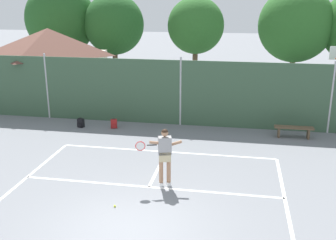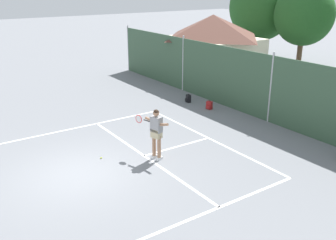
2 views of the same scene
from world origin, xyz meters
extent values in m
plane|color=slate|center=(0.00, 0.00, 0.00)|extent=(120.00, 120.00, 0.00)
cube|color=white|center=(0.00, 5.50, 0.00)|extent=(8.20, 0.10, 0.01)
cube|color=white|center=(-4.10, 0.00, 0.00)|extent=(0.10, 11.00, 0.01)
cube|color=white|center=(4.10, 0.00, 0.00)|extent=(0.10, 11.00, 0.01)
cube|color=white|center=(0.00, 2.48, 0.00)|extent=(8.20, 0.10, 0.01)
cube|color=white|center=(0.00, 3.96, 0.00)|extent=(0.10, 2.97, 0.01)
cube|color=#38563D|center=(0.00, 9.00, 1.50)|extent=(26.00, 0.05, 3.00)
cylinder|color=#B2B2B7|center=(-13.00, 9.00, 1.57)|extent=(0.09, 0.09, 3.15)
cylinder|color=#B2B2B7|center=(-6.50, 9.00, 1.57)|extent=(0.09, 0.09, 3.15)
cylinder|color=#B2B2B7|center=(0.00, 9.00, 1.57)|extent=(0.09, 0.09, 3.15)
cube|color=beige|center=(-7.92, 12.36, 1.31)|extent=(5.08, 4.90, 2.62)
pyramid|color=brown|center=(-7.92, 12.36, 3.33)|extent=(5.49, 5.29, 1.42)
cylinder|color=brown|center=(-10.22, 19.07, 1.01)|extent=(0.36, 0.36, 2.01)
ellipsoid|color=#235623|center=(-10.22, 19.07, 4.16)|extent=(5.05, 4.55, 5.05)
cylinder|color=brown|center=(-6.26, 19.07, 1.03)|extent=(0.36, 0.36, 2.06)
ellipsoid|color=#235623|center=(-6.26, 19.07, 3.85)|extent=(4.22, 3.79, 4.22)
cube|color=silver|center=(0.58, 2.75, 0.05)|extent=(0.19, 0.28, 0.10)
cube|color=silver|center=(0.35, 2.69, 0.05)|extent=(0.19, 0.28, 0.10)
cylinder|color=#A37556|center=(0.58, 2.75, 0.51)|extent=(0.13, 0.13, 0.82)
cylinder|color=#A37556|center=(0.35, 2.69, 0.51)|extent=(0.13, 0.13, 0.82)
cube|color=tan|center=(0.46, 2.72, 0.98)|extent=(0.41, 0.33, 0.32)
cube|color=gray|center=(0.46, 2.72, 1.32)|extent=(0.45, 0.34, 0.56)
sphere|color=#A37556|center=(0.46, 2.72, 1.73)|extent=(0.22, 0.22, 0.22)
sphere|color=black|center=(0.46, 2.72, 1.75)|extent=(0.21, 0.21, 0.21)
cylinder|color=#A37556|center=(0.28, 2.64, 1.42)|extent=(0.56, 0.24, 0.17)
cylinder|color=#A37556|center=(0.73, 2.80, 1.37)|extent=(0.51, 0.22, 0.22)
cylinder|color=black|center=(0.09, 2.56, 1.37)|extent=(0.30, 0.12, 0.04)
torus|color=red|center=(-0.23, 2.42, 1.37)|extent=(0.30, 0.10, 0.30)
cylinder|color=silver|center=(-0.23, 2.42, 1.37)|extent=(0.25, 0.08, 0.26)
sphere|color=#CCE033|center=(-0.67, 1.08, 0.03)|extent=(0.07, 0.07, 0.07)
cube|color=black|center=(-4.39, 7.82, 0.20)|extent=(0.31, 0.24, 0.40)
cube|color=black|center=(-4.42, 7.70, 0.12)|extent=(0.23, 0.11, 0.18)
torus|color=black|center=(-4.39, 7.82, 0.42)|extent=(0.09, 0.03, 0.09)
cube|color=maroon|center=(-2.87, 7.97, 0.20)|extent=(0.32, 0.25, 0.40)
cube|color=maroon|center=(-2.84, 7.85, 0.12)|extent=(0.23, 0.12, 0.18)
torus|color=black|center=(-2.87, 7.97, 0.42)|extent=(0.09, 0.04, 0.09)
camera|label=1|loc=(2.60, -8.54, 5.66)|focal=42.81mm
camera|label=2|loc=(10.98, -3.95, 5.95)|focal=41.08mm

